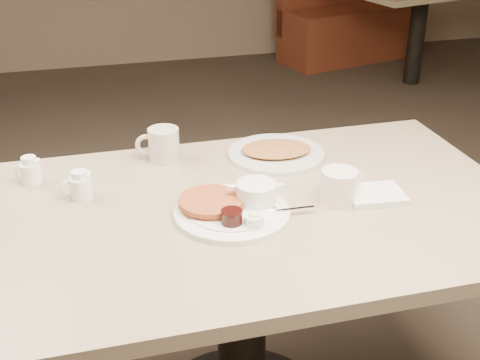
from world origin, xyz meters
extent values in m
cube|color=tan|center=(0.00, 0.00, 0.73)|extent=(1.50, 0.90, 0.04)
cylinder|color=black|center=(0.00, 0.00, 0.38)|extent=(0.14, 0.14, 0.69)
cylinder|color=white|center=(-0.04, -0.03, 0.76)|extent=(0.34, 0.34, 0.01)
cylinder|color=white|center=(-0.04, -0.03, 0.77)|extent=(0.26, 0.26, 0.00)
cylinder|color=#9F4A24|center=(-0.08, 0.00, 0.77)|extent=(0.20, 0.20, 0.01)
cylinder|color=#9F4A24|center=(-0.08, 0.00, 0.78)|extent=(0.19, 0.19, 0.01)
cylinder|color=white|center=(0.04, -0.01, 0.79)|extent=(0.12, 0.12, 0.05)
cube|color=white|center=(-0.02, 0.00, 0.81)|extent=(0.03, 0.02, 0.01)
cube|color=white|center=(0.10, -0.02, 0.81)|extent=(0.03, 0.02, 0.01)
ellipsoid|color=white|center=(0.02, 0.00, 0.81)|extent=(0.05, 0.05, 0.03)
ellipsoid|color=white|center=(0.05, -0.02, 0.81)|extent=(0.05, 0.05, 0.02)
cylinder|color=black|center=(-0.05, -0.10, 0.78)|extent=(0.06, 0.06, 0.04)
cylinder|color=white|center=(0.00, -0.12, 0.78)|extent=(0.06, 0.06, 0.03)
ellipsoid|color=beige|center=(0.00, -0.12, 0.79)|extent=(0.03, 0.03, 0.02)
cube|color=silver|center=(0.11, -0.07, 0.77)|extent=(0.12, 0.01, 0.00)
ellipsoid|color=silver|center=(0.06, -0.05, 0.77)|extent=(0.04, 0.03, 0.01)
cylinder|color=#F0DDCA|center=(0.25, -0.04, 0.80)|extent=(0.12, 0.12, 0.09)
cylinder|color=black|center=(0.25, -0.04, 0.83)|extent=(0.10, 0.10, 0.01)
torus|color=#F0DDCA|center=(0.30, -0.02, 0.80)|extent=(0.07, 0.04, 0.07)
cube|color=silver|center=(0.36, -0.04, 0.76)|extent=(0.16, 0.13, 0.02)
cylinder|color=beige|center=(-0.15, 0.35, 0.80)|extent=(0.11, 0.11, 0.10)
torus|color=beige|center=(-0.20, 0.36, 0.80)|extent=(0.07, 0.03, 0.07)
cylinder|color=white|center=(-0.40, 0.16, 0.78)|extent=(0.07, 0.07, 0.06)
cylinder|color=white|center=(-0.40, 0.16, 0.82)|extent=(0.05, 0.05, 0.02)
cone|color=white|center=(-0.38, 0.16, 0.82)|extent=(0.02, 0.02, 0.02)
torus|color=white|center=(-0.43, 0.16, 0.79)|extent=(0.04, 0.01, 0.04)
cylinder|color=white|center=(-0.53, 0.29, 0.78)|extent=(0.06, 0.06, 0.06)
cylinder|color=white|center=(-0.53, 0.29, 0.82)|extent=(0.05, 0.05, 0.02)
cone|color=white|center=(-0.51, 0.28, 0.82)|extent=(0.02, 0.03, 0.02)
torus|color=white|center=(-0.56, 0.30, 0.79)|extent=(0.04, 0.02, 0.04)
cylinder|color=beige|center=(0.18, 0.28, 0.76)|extent=(0.33, 0.33, 0.01)
ellipsoid|color=#996231|center=(0.18, 0.28, 0.78)|extent=(0.23, 0.18, 0.02)
cube|color=brown|center=(1.98, 3.66, 0.23)|extent=(1.32, 0.75, 0.45)
cylinder|color=black|center=(2.16, 2.90, 0.35)|extent=(0.15, 0.15, 0.71)
camera|label=1|loc=(-0.38, -1.40, 1.56)|focal=47.59mm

